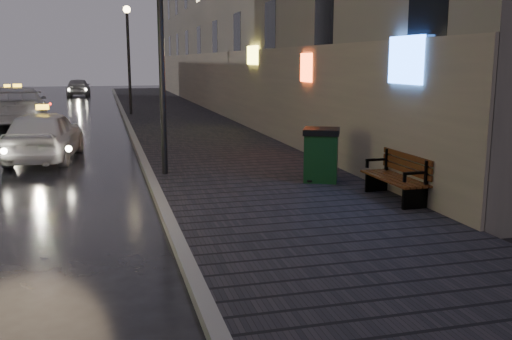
# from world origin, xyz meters

# --- Properties ---
(ground) EXTENTS (120.00, 120.00, 0.00)m
(ground) POSITION_xyz_m (0.00, 0.00, 0.00)
(ground) COLOR black
(ground) RESTS_ON ground
(sidewalk) EXTENTS (4.60, 58.00, 0.15)m
(sidewalk) POSITION_xyz_m (3.90, 21.00, 0.07)
(sidewalk) COLOR black
(sidewalk) RESTS_ON ground
(curb) EXTENTS (0.20, 58.00, 0.15)m
(curb) POSITION_xyz_m (1.50, 21.00, 0.07)
(curb) COLOR slate
(curb) RESTS_ON ground
(lamp_near) EXTENTS (0.36, 0.36, 5.28)m
(lamp_near) POSITION_xyz_m (1.85, 6.00, 3.49)
(lamp_near) COLOR black
(lamp_near) RESTS_ON sidewalk
(lamp_far) EXTENTS (0.36, 0.36, 5.28)m
(lamp_far) POSITION_xyz_m (1.85, 22.00, 3.49)
(lamp_far) COLOR black
(lamp_far) RESTS_ON sidewalk
(bench) EXTENTS (0.63, 1.76, 0.89)m
(bench) POSITION_xyz_m (5.92, 2.26, 0.60)
(bench) COLOR black
(bench) RESTS_ON sidewalk
(trash_bin) EXTENTS (1.02, 1.02, 1.18)m
(trash_bin) POSITION_xyz_m (5.13, 4.27, 0.75)
(trash_bin) COLOR black
(trash_bin) RESTS_ON sidewalk
(taxi_near) EXTENTS (2.19, 4.40, 1.44)m
(taxi_near) POSITION_xyz_m (-1.14, 9.63, 0.72)
(taxi_near) COLOR silver
(taxi_near) RESTS_ON ground
(taxi_mid) EXTENTS (2.83, 5.90, 1.66)m
(taxi_mid) POSITION_xyz_m (-3.08, 19.56, 0.83)
(taxi_mid) COLOR silver
(taxi_mid) RESTS_ON ground
(taxi_far) EXTENTS (2.43, 4.85, 1.32)m
(taxi_far) POSITION_xyz_m (-4.77, 28.24, 0.66)
(taxi_far) COLOR silver
(taxi_far) RESTS_ON ground
(car_far) EXTENTS (1.84, 4.26, 1.43)m
(car_far) POSITION_xyz_m (-1.33, 40.76, 0.71)
(car_far) COLOR gray
(car_far) RESTS_ON ground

